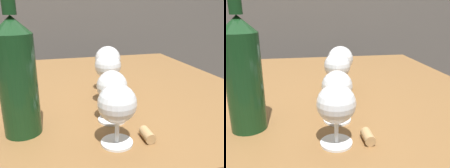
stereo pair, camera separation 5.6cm
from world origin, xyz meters
The scene contains 7 objects.
dining_table centered at (0.00, 0.00, 0.63)m, with size 1.18×1.00×0.72m.
wine_glass_merlot centered at (0.07, -0.38, 0.80)m, with size 0.08×0.08×0.13m.
wine_glass_pinot centered at (0.08, -0.27, 0.80)m, with size 0.07×0.07×0.12m.
wine_glass_amber centered at (0.10, -0.17, 0.83)m, with size 0.07×0.07×0.15m.
wine_glass_white centered at (0.13, -0.06, 0.82)m, with size 0.08×0.08×0.15m.
wine_bottle centered at (-0.12, -0.28, 0.85)m, with size 0.08×0.08×0.33m.
cork centered at (0.13, -0.38, 0.73)m, with size 0.02×0.02×0.04m, color tan.
Camera 1 is at (-0.06, -0.79, 0.99)m, focal length 38.84 mm.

